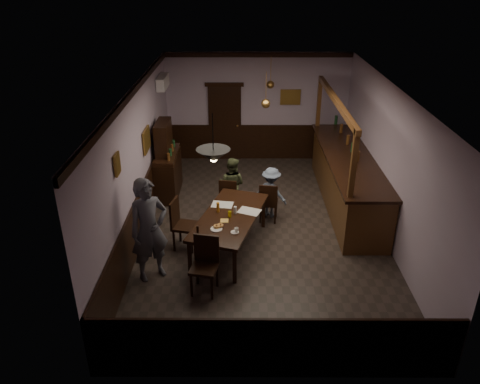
{
  "coord_description": "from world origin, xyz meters",
  "views": [
    {
      "loc": [
        -0.43,
        -8.62,
        5.1
      ],
      "look_at": [
        -0.46,
        -0.59,
        1.15
      ],
      "focal_mm": 35.0,
      "sensor_mm": 36.0,
      "label": 1
    }
  ],
  "objects_px": {
    "dining_table": "(230,218)",
    "coffee_cup": "(236,230)",
    "chair_near": "(205,262)",
    "chair_side": "(181,222)",
    "chair_far_right": "(268,201)",
    "bar_counter": "(347,179)",
    "sideboard": "(167,166)",
    "person_seated_right": "(271,192)",
    "pendant_iron": "(213,156)",
    "person_standing": "(149,230)",
    "soda_can": "(230,214)",
    "pendant_brass_mid": "(266,104)",
    "pendant_brass_far": "(270,85)",
    "person_seated_left": "(232,185)",
    "chair_far_left": "(229,196)"
  },
  "relations": [
    {
      "from": "soda_can",
      "to": "chair_far_left",
      "type": "bearing_deg",
      "value": 92.39
    },
    {
      "from": "person_seated_right",
      "to": "pendant_iron",
      "type": "height_order",
      "value": "pendant_iron"
    },
    {
      "from": "chair_far_right",
      "to": "chair_side",
      "type": "bearing_deg",
      "value": 37.81
    },
    {
      "from": "bar_counter",
      "to": "sideboard",
      "type": "bearing_deg",
      "value": 173.2
    },
    {
      "from": "dining_table",
      "to": "chair_near",
      "type": "xyz_separation_m",
      "value": [
        -0.38,
        -1.26,
        -0.13
      ]
    },
    {
      "from": "coffee_cup",
      "to": "pendant_brass_far",
      "type": "relative_size",
      "value": 0.1
    },
    {
      "from": "chair_side",
      "to": "person_seated_right",
      "type": "bearing_deg",
      "value": -42.25
    },
    {
      "from": "chair_near",
      "to": "dining_table",
      "type": "bearing_deg",
      "value": 84.37
    },
    {
      "from": "chair_near",
      "to": "coffee_cup",
      "type": "relative_size",
      "value": 12.65
    },
    {
      "from": "person_seated_left",
      "to": "person_standing",
      "type": "bearing_deg",
      "value": 83.1
    },
    {
      "from": "person_seated_left",
      "to": "pendant_brass_far",
      "type": "xyz_separation_m",
      "value": [
        0.95,
        2.46,
        1.66
      ]
    },
    {
      "from": "soda_can",
      "to": "bar_counter",
      "type": "bearing_deg",
      "value": 37.3
    },
    {
      "from": "chair_far_left",
      "to": "chair_side",
      "type": "relative_size",
      "value": 0.87
    },
    {
      "from": "chair_far_right",
      "to": "sideboard",
      "type": "distance_m",
      "value": 2.74
    },
    {
      "from": "bar_counter",
      "to": "pendant_iron",
      "type": "height_order",
      "value": "pendant_iron"
    },
    {
      "from": "chair_far_right",
      "to": "chair_near",
      "type": "height_order",
      "value": "chair_near"
    },
    {
      "from": "dining_table",
      "to": "chair_side",
      "type": "xyz_separation_m",
      "value": [
        -0.95,
        0.07,
        -0.12
      ]
    },
    {
      "from": "person_seated_left",
      "to": "person_seated_right",
      "type": "distance_m",
      "value": 0.9
    },
    {
      "from": "chair_far_right",
      "to": "sideboard",
      "type": "height_order",
      "value": "sideboard"
    },
    {
      "from": "coffee_cup",
      "to": "dining_table",
      "type": "bearing_deg",
      "value": 119.33
    },
    {
      "from": "person_seated_left",
      "to": "person_seated_right",
      "type": "xyz_separation_m",
      "value": [
        0.86,
        -0.26,
        -0.06
      ]
    },
    {
      "from": "chair_far_right",
      "to": "chair_side",
      "type": "xyz_separation_m",
      "value": [
        -1.76,
        -1.02,
        0.07
      ]
    },
    {
      "from": "person_seated_left",
      "to": "pendant_iron",
      "type": "height_order",
      "value": "pendant_iron"
    },
    {
      "from": "dining_table",
      "to": "pendant_iron",
      "type": "distance_m",
      "value": 1.79
    },
    {
      "from": "chair_near",
      "to": "chair_far_right",
      "type": "bearing_deg",
      "value": 74.45
    },
    {
      "from": "dining_table",
      "to": "soda_can",
      "type": "relative_size",
      "value": 19.95
    },
    {
      "from": "person_seated_right",
      "to": "pendant_brass_mid",
      "type": "distance_m",
      "value": 1.96
    },
    {
      "from": "chair_near",
      "to": "chair_side",
      "type": "height_order",
      "value": "chair_side"
    },
    {
      "from": "coffee_cup",
      "to": "bar_counter",
      "type": "xyz_separation_m",
      "value": [
        2.51,
        2.58,
        -0.16
      ]
    },
    {
      "from": "chair_near",
      "to": "person_seated_left",
      "type": "xyz_separation_m",
      "value": [
        0.4,
        2.87,
        0.08
      ]
    },
    {
      "from": "sideboard",
      "to": "chair_near",
      "type": "bearing_deg",
      "value": -72.57
    },
    {
      "from": "chair_side",
      "to": "person_seated_right",
      "type": "height_order",
      "value": "person_seated_right"
    },
    {
      "from": "sideboard",
      "to": "bar_counter",
      "type": "distance_m",
      "value": 4.23
    },
    {
      "from": "chair_far_left",
      "to": "bar_counter",
      "type": "relative_size",
      "value": 0.2
    },
    {
      "from": "chair_far_right",
      "to": "person_seated_left",
      "type": "xyz_separation_m",
      "value": [
        -0.79,
        0.52,
        0.14
      ]
    },
    {
      "from": "person_seated_right",
      "to": "soda_can",
      "type": "xyz_separation_m",
      "value": [
        -0.87,
        -1.42,
        0.24
      ]
    },
    {
      "from": "chair_near",
      "to": "soda_can",
      "type": "distance_m",
      "value": 1.28
    },
    {
      "from": "person_seated_left",
      "to": "bar_counter",
      "type": "distance_m",
      "value": 2.66
    },
    {
      "from": "chair_side",
      "to": "soda_can",
      "type": "relative_size",
      "value": 8.58
    },
    {
      "from": "coffee_cup",
      "to": "person_seated_left",
      "type": "bearing_deg",
      "value": 109.89
    },
    {
      "from": "sideboard",
      "to": "pendant_iron",
      "type": "bearing_deg",
      "value": -67.69
    },
    {
      "from": "chair_near",
      "to": "pendant_brass_mid",
      "type": "relative_size",
      "value": 1.25
    },
    {
      "from": "soda_can",
      "to": "pendant_brass_far",
      "type": "height_order",
      "value": "pendant_brass_far"
    },
    {
      "from": "soda_can",
      "to": "chair_near",
      "type": "bearing_deg",
      "value": -107.99
    },
    {
      "from": "pendant_iron",
      "to": "chair_side",
      "type": "bearing_deg",
      "value": 130.92
    },
    {
      "from": "dining_table",
      "to": "chair_side",
      "type": "distance_m",
      "value": 0.96
    },
    {
      "from": "dining_table",
      "to": "coffee_cup",
      "type": "distance_m",
      "value": 0.65
    },
    {
      "from": "pendant_iron",
      "to": "person_standing",
      "type": "bearing_deg",
      "value": -173.44
    },
    {
      "from": "pendant_brass_mid",
      "to": "chair_side",
      "type": "bearing_deg",
      "value": -127.69
    },
    {
      "from": "chair_side",
      "to": "person_standing",
      "type": "relative_size",
      "value": 0.54
    }
  ]
}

